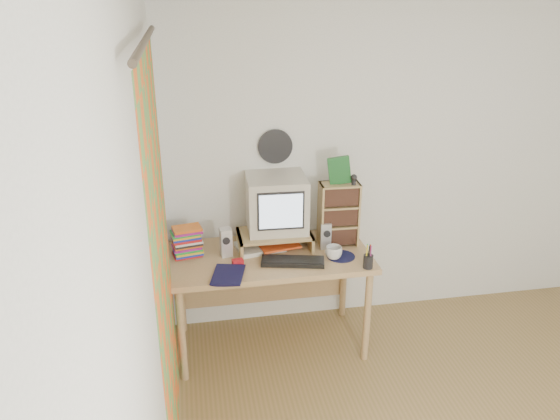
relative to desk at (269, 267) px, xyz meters
name	(u,v)px	position (x,y,z in m)	size (l,w,h in m)	color
back_wall	(396,163)	(1.03, 0.31, 0.63)	(3.50, 3.50, 0.00)	white
left_wall	(150,311)	(-0.72, -1.44, 0.63)	(3.50, 3.50, 0.00)	white
curtain	(164,275)	(-0.68, -0.96, 0.53)	(2.20, 2.20, 0.00)	orange
wall_disc	(275,147)	(0.10, 0.29, 0.81)	(0.25, 0.25, 0.02)	black
desk	(269,267)	(0.00, 0.00, 0.00)	(1.40, 0.70, 0.75)	tan
monitor_riser	(274,236)	(0.05, 0.04, 0.23)	(0.52, 0.30, 0.12)	tan
crt_monitor	(277,204)	(0.08, 0.09, 0.45)	(0.41, 0.41, 0.39)	beige
speaker_left	(226,242)	(-0.30, -0.02, 0.24)	(0.08, 0.08, 0.21)	silver
speaker_right	(325,235)	(0.41, -0.02, 0.23)	(0.07, 0.07, 0.20)	silver
keyboard	(293,261)	(0.13, -0.22, 0.15)	(0.43, 0.14, 0.03)	black
dvd_stack	(187,238)	(-0.57, 0.03, 0.27)	(0.19, 0.14, 0.27)	brown
cd_rack	(339,214)	(0.51, 0.02, 0.37)	(0.28, 0.15, 0.47)	tan
mug	(334,253)	(0.42, -0.20, 0.18)	(0.12, 0.12, 0.09)	silver
diary	(213,273)	(-0.41, -0.30, 0.16)	(0.24, 0.18, 0.05)	#0F0E33
mousepad	(341,256)	(0.48, -0.18, 0.14)	(0.20, 0.20, 0.00)	#0F1435
pen_cup	(368,259)	(0.61, -0.37, 0.20)	(0.07, 0.07, 0.13)	black
papers	(267,245)	(-0.01, 0.04, 0.16)	(0.32, 0.24, 0.04)	silver
red_box	(238,262)	(-0.24, -0.17, 0.15)	(0.07, 0.05, 0.04)	red
game_box	(339,170)	(0.50, 0.02, 0.70)	(0.15, 0.03, 0.19)	#195723
webcam	(354,180)	(0.60, -0.02, 0.64)	(0.04, 0.04, 0.08)	black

